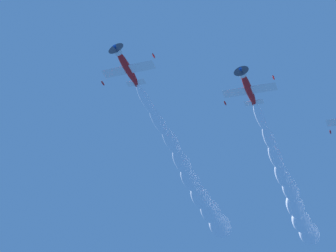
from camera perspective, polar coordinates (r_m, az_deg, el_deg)
airplane_lead at (r=70.10m, az=-4.70°, el=6.70°), size 7.20×7.04×2.74m
airplane_left_wingman at (r=74.93m, az=9.00°, el=4.30°), size 7.20×7.05×2.75m
smoke_trail_lead at (r=87.25m, az=3.63°, el=-7.55°), size 23.63×32.25×4.00m
smoke_trail_left_wingman at (r=94.39m, az=14.16°, el=-8.44°), size 23.65×32.55×4.17m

